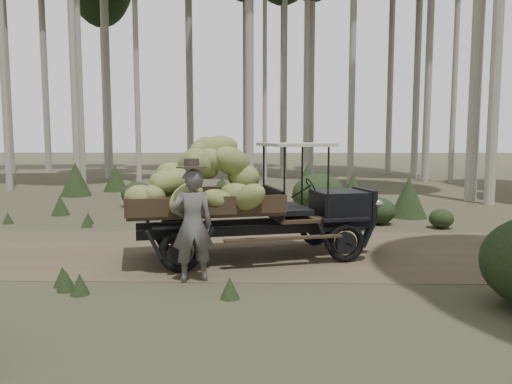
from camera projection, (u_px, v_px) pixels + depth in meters
ground at (145, 252)px, 9.44m from camera, size 120.00×120.00×0.00m
dirt_track at (145, 251)px, 9.44m from camera, size 70.00×4.00×0.01m
banana_truck at (222, 187)px, 8.58m from camera, size 4.68×2.84×2.25m
farmer at (192, 224)px, 7.41m from camera, size 0.71×0.57×1.85m
undergrowth at (128, 226)px, 9.15m from camera, size 21.05×22.15×1.32m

